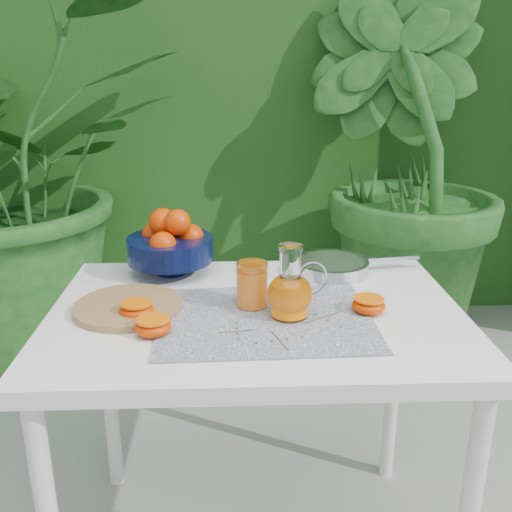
{
  "coord_description": "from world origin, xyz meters",
  "views": [
    {
      "loc": [
        -0.06,
        -1.33,
        1.32
      ],
      "look_at": [
        -0.01,
        -0.04,
        0.88
      ],
      "focal_mm": 40.0,
      "sensor_mm": 36.0,
      "label": 1
    }
  ],
  "objects_px": {
    "cutting_board": "(128,307)",
    "juice_pitcher": "(291,292)",
    "fruit_bowl": "(170,243)",
    "saute_pan": "(333,266)",
    "white_table": "(256,339)"
  },
  "relations": [
    {
      "from": "fruit_bowl",
      "to": "saute_pan",
      "type": "distance_m",
      "value": 0.46
    },
    {
      "from": "juice_pitcher",
      "to": "saute_pan",
      "type": "height_order",
      "value": "juice_pitcher"
    },
    {
      "from": "saute_pan",
      "to": "juice_pitcher",
      "type": "bearing_deg",
      "value": -117.22
    },
    {
      "from": "white_table",
      "to": "juice_pitcher",
      "type": "xyz_separation_m",
      "value": [
        0.08,
        -0.05,
        0.15
      ]
    },
    {
      "from": "white_table",
      "to": "saute_pan",
      "type": "bearing_deg",
      "value": 46.63
    },
    {
      "from": "white_table",
      "to": "juice_pitcher",
      "type": "height_order",
      "value": "juice_pitcher"
    },
    {
      "from": "white_table",
      "to": "saute_pan",
      "type": "height_order",
      "value": "saute_pan"
    },
    {
      "from": "white_table",
      "to": "saute_pan",
      "type": "relative_size",
      "value": 2.64
    },
    {
      "from": "fruit_bowl",
      "to": "juice_pitcher",
      "type": "relative_size",
      "value": 1.63
    },
    {
      "from": "white_table",
      "to": "juice_pitcher",
      "type": "relative_size",
      "value": 5.72
    },
    {
      "from": "white_table",
      "to": "fruit_bowl",
      "type": "bearing_deg",
      "value": 131.15
    },
    {
      "from": "fruit_bowl",
      "to": "juice_pitcher",
      "type": "distance_m",
      "value": 0.44
    },
    {
      "from": "juice_pitcher",
      "to": "white_table",
      "type": "bearing_deg",
      "value": 146.9
    },
    {
      "from": "cutting_board",
      "to": "juice_pitcher",
      "type": "distance_m",
      "value": 0.4
    },
    {
      "from": "cutting_board",
      "to": "saute_pan",
      "type": "height_order",
      "value": "saute_pan"
    }
  ]
}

